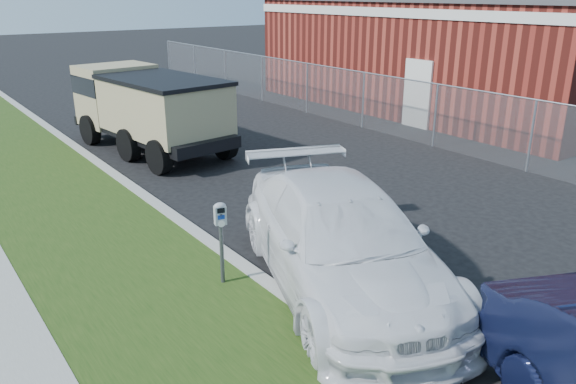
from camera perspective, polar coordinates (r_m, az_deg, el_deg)
ground at (r=10.20m, az=9.75°, el=-5.27°), size 120.00×120.00×0.00m
streetside at (r=9.43m, az=-25.15°, el=-8.72°), size 6.12×50.00×0.15m
chainlink_fence at (r=18.70m, az=7.70°, el=10.31°), size 0.06×30.06×30.00m
brick_building at (r=23.70m, az=17.00°, el=13.72°), size 9.20×14.20×4.17m
parking_meter at (r=8.22m, az=-6.86°, el=-3.41°), size 0.20×0.16×1.29m
white_wagon at (r=8.46m, az=5.17°, el=-4.64°), size 3.97×5.83×1.57m
dump_truck at (r=16.36m, az=-14.22°, el=8.50°), size 2.81×5.86×2.21m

